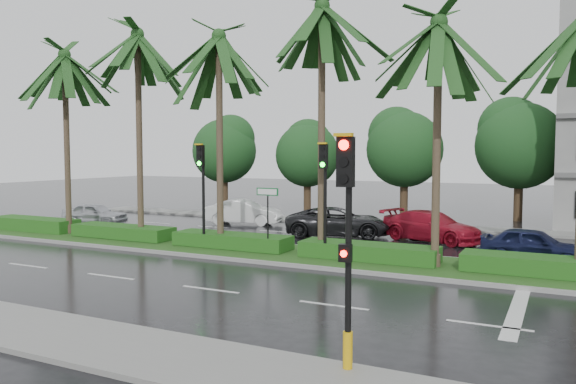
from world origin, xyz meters
The scene contains 17 objects.
ground centered at (0.00, 0.00, 0.00)m, with size 120.00×120.00×0.00m, color black.
near_sidewalk centered at (0.00, -10.20, 0.06)m, with size 40.00×2.40×0.12m, color slate.
far_sidewalk centered at (0.00, 12.00, 0.06)m, with size 40.00×2.00×0.12m, color slate.
median centered at (0.00, 1.00, 0.08)m, with size 36.00×4.00×0.15m.
hedge centered at (0.00, 1.00, 0.45)m, with size 35.20×1.40×0.60m.
lane_markings centered at (3.04, -0.43, 0.01)m, with size 34.00×13.06×0.01m.
palm_row centered at (-1.25, 1.02, 8.35)m, with size 26.30×4.20×10.39m.
signal_near centered at (6.00, -9.39, 2.50)m, with size 0.34×0.45×4.36m.
signal_median_left centered at (-4.00, 0.30, 3.00)m, with size 0.34×0.42×4.36m.
signal_median_right centered at (1.50, 0.30, 3.00)m, with size 0.34×0.42×4.36m.
street_sign centered at (-1.00, 0.48, 2.12)m, with size 0.95×0.09×2.60m.
bg_trees centered at (0.85, 17.59, 4.62)m, with size 32.98×5.22×7.53m.
car_silver centered at (-14.67, 4.85, 0.63)m, with size 3.72×1.50×1.27m, color silver.
car_white centered at (-7.07, 8.78, 0.71)m, with size 4.33×1.51×1.43m, color white.
car_darkgrey centered at (-0.50, 6.88, 0.72)m, with size 5.18×2.39×1.44m, color black.
car_red centered at (4.00, 7.31, 0.71)m, with size 4.87×1.98×1.41m, color #A61226.
car_blue centered at (8.50, 4.08, 0.65)m, with size 3.79×1.53×1.29m, color #161B42.
Camera 1 is at (9.54, -18.93, 4.13)m, focal length 35.00 mm.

